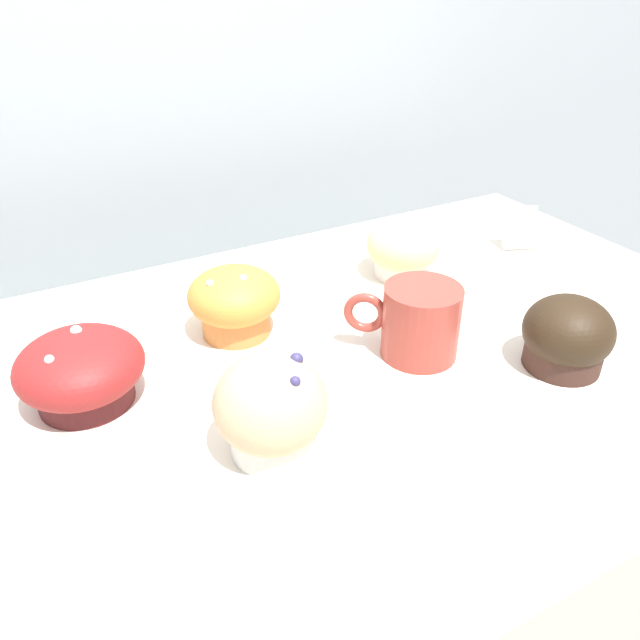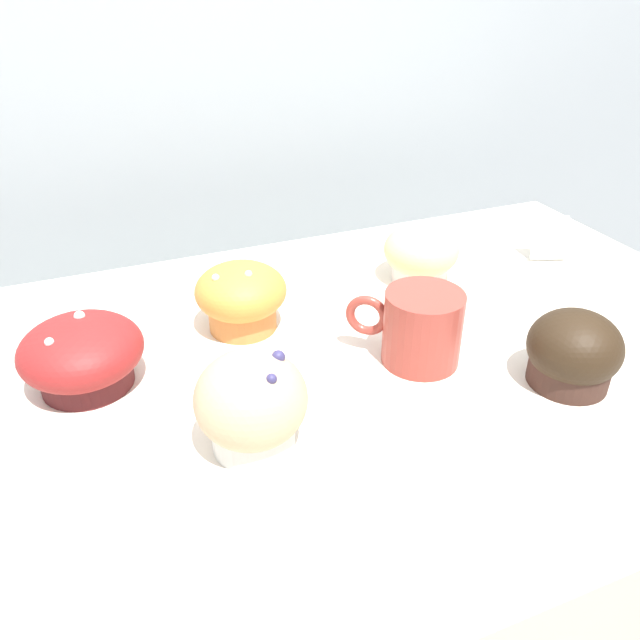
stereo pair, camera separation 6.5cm
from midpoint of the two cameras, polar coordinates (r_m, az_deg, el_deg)
The scene contains 9 objects.
wall_back at distance 1.18m, azimuth -7.93°, elevation 12.47°, with size 3.20×0.10×1.80m, color #A8B2B7.
display_counter at distance 0.99m, azimuth 4.28°, elevation -25.13°, with size 1.00×0.64×0.89m, color silver.
muffin_front_center at distance 0.83m, azimuth 11.45°, elevation 5.89°, with size 0.10×0.10×0.08m.
muffin_back_left at distance 0.65m, azimuth -18.25°, elevation -3.13°, with size 0.12×0.12×0.08m.
muffin_back_right at distance 0.54m, azimuth -2.81°, elevation -7.89°, with size 0.10×0.10×0.09m.
muffin_front_left at distance 0.68m, azimuth 24.74°, elevation -2.78°, with size 0.09×0.09×0.08m.
muffin_front_right at distance 0.71m, azimuth -4.61°, elevation 2.09°, with size 0.10×0.10×0.08m.
coffee_cup at distance 0.66m, azimuth 11.98°, elevation -0.63°, with size 0.11×0.10×0.08m.
price_card at distance 0.94m, azimuth 22.33°, elevation 6.73°, with size 0.06×0.06×0.06m.
Camera 2 is at (-0.24, -0.50, 1.27)m, focal length 35.00 mm.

